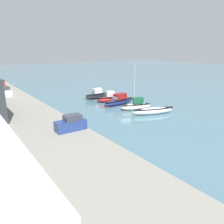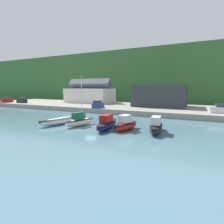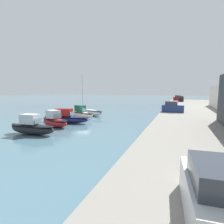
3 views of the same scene
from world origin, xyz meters
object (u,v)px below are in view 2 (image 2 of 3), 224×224
parked_car_3 (22,100)px  moored_boat_0 (60,121)px  moored_boat_4 (156,127)px  moored_boat_1 (80,121)px  parked_car_1 (98,105)px  parked_car_2 (7,100)px  moored_boat_2 (107,123)px  moored_boat_3 (126,125)px  parked_car_0 (220,109)px

parked_car_3 → moored_boat_0: bearing=-116.0°
moored_boat_4 → moored_boat_1: bearing=-179.7°
moored_boat_1 → parked_car_3: bearing=172.5°
parked_car_1 → parked_car_2: same height
moored_boat_1 → moored_boat_4: moored_boat_1 is taller
moored_boat_0 → parked_car_1: bearing=114.1°
moored_boat_1 → moored_boat_2: bearing=20.1°
moored_boat_2 → moored_boat_3: 3.38m
moored_boat_3 → parked_car_3: 53.47m
moored_boat_4 → parked_car_1: (-20.14, 16.58, 1.26)m
moored_boat_0 → parked_car_0: bearing=53.6°
moored_boat_3 → moored_boat_4: (4.98, 0.46, 0.02)m
parked_car_0 → parked_car_2: size_ratio=1.01×
moored_boat_2 → moored_boat_3: bearing=-0.8°
moored_boat_3 → moored_boat_4: size_ratio=0.91×
parked_car_0 → moored_boat_3: bearing=136.6°
moored_boat_1 → parked_car_1: (-6.21, 17.58, 1.27)m
moored_boat_2 → moored_boat_4: moored_boat_4 is taller
moored_boat_2 → parked_car_0: parked_car_0 is taller
moored_boat_4 → moored_boat_3: bearing=-178.6°
moored_boat_0 → moored_boat_2: 9.93m
parked_car_1 → moored_boat_1: bearing=-69.2°
moored_boat_1 → moored_boat_4: (13.93, 1.00, 0.00)m
moored_boat_1 → parked_car_2: 52.12m
moored_boat_3 → parked_car_2: 60.41m
moored_boat_3 → moored_boat_1: bearing=-160.2°
moored_boat_4 → parked_car_2: parked_car_2 is taller
moored_boat_0 → parked_car_3: parked_car_3 is taller
moored_boat_4 → parked_car_0: parked_car_0 is taller
moored_boat_0 → parked_car_1: parked_car_1 is taller
moored_boat_3 → parked_car_0: size_ratio=1.40×
moored_boat_0 → parked_car_0: (28.90, 20.54, 1.52)m
moored_boat_0 → moored_boat_1: 4.36m
moored_boat_3 → parked_car_0: bearing=67.5°
parked_car_0 → parked_car_3: 65.65m
moored_boat_2 → moored_boat_3: moored_boat_3 is taller
moored_boat_0 → moored_boat_3: moored_boat_3 is taller
moored_boat_1 → parked_car_1: bearing=127.3°
moored_boat_4 → parked_car_1: 26.12m
parked_car_1 → parked_car_2: bearing=-179.8°
moored_boat_1 → moored_boat_2: (5.58, 0.21, -0.06)m
parked_car_1 → parked_car_3: (-34.85, 1.86, 0.00)m
moored_boat_4 → parked_car_1: size_ratio=1.57×
parked_car_2 → parked_car_3: size_ratio=1.01×
parked_car_3 → moored_boat_2: bearing=-109.9°
parked_car_1 → parked_car_3: size_ratio=0.99×
moored_boat_1 → moored_boat_2: size_ratio=1.06×
parked_car_3 → parked_car_1: bearing=-90.5°
parked_car_1 → moored_boat_4: bearing=-38.1°
moored_boat_0 → moored_boat_4: moored_boat_4 is taller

